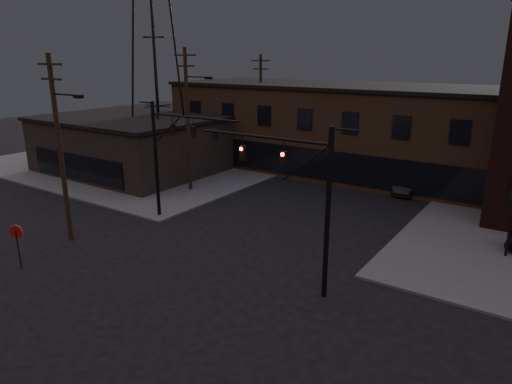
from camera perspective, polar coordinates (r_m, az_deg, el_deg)
ground at (r=22.47m, az=-12.40°, el=-12.60°), size 140.00×140.00×0.00m
sidewalk_nw at (r=51.91m, az=-11.65°, el=4.32°), size 30.00×30.00×0.15m
building_row at (r=44.20m, az=14.65°, el=7.20°), size 40.00×12.00×8.00m
building_left at (r=46.04m, az=-15.43°, el=5.61°), size 16.00×12.00×5.00m
traffic_signal_near at (r=20.79m, az=6.23°, el=0.06°), size 7.12×0.24×8.00m
traffic_signal_far at (r=30.62m, az=-10.85°, el=5.39°), size 7.12×0.24×8.00m
stop_sign at (r=26.81m, az=-27.74°, el=-4.95°), size 0.72×0.33×2.48m
utility_pole_near at (r=28.89m, az=-23.28°, el=5.40°), size 3.70×0.28×11.00m
utility_pole_mid at (r=37.26m, az=-8.48°, el=9.20°), size 3.70×0.28×11.50m
utility_pole_far at (r=47.34m, az=0.58°, el=10.51°), size 2.20×0.28×11.00m
transmission_tower at (r=45.16m, az=-12.68°, el=18.37°), size 7.00×7.00×25.00m
car_crossing at (r=39.40m, az=18.25°, el=0.90°), size 2.03×4.51×1.44m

